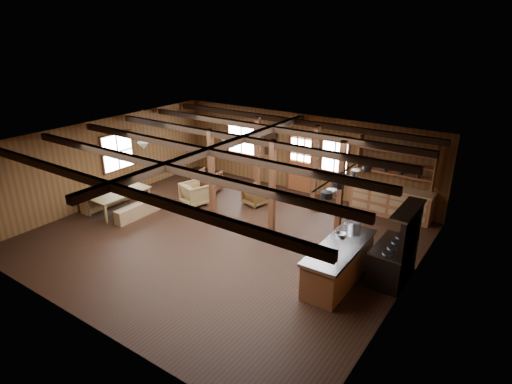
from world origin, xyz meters
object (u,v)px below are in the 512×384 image
(kitchen_island, at_px, (339,263))
(armchair_c, at_px, (195,194))
(armchair_b, at_px, (256,195))
(dining_table, at_px, (120,201))
(commercial_range, at_px, (395,256))
(armchair_a, at_px, (207,182))

(kitchen_island, height_order, armchair_c, kitchen_island)
(armchair_b, bearing_deg, dining_table, 55.41)
(commercial_range, bearing_deg, armchair_a, 166.04)
(commercial_range, xyz_separation_m, armchair_c, (-6.94, 0.74, -0.24))
(dining_table, bearing_deg, armchair_c, -40.43)
(kitchen_island, distance_m, commercial_range, 1.33)
(armchair_b, bearing_deg, armchair_c, 47.33)
(kitchen_island, height_order, dining_table, kitchen_island)
(commercial_range, relative_size, dining_table, 1.00)
(commercial_range, distance_m, armchair_b, 5.58)
(kitchen_island, height_order, commercial_range, commercial_range)
(kitchen_island, xyz_separation_m, armchair_a, (-6.29, 2.64, -0.09))
(commercial_range, relative_size, armchair_b, 2.66)
(commercial_range, relative_size, armchair_a, 2.21)
(armchair_a, bearing_deg, kitchen_island, 150.92)
(dining_table, bearing_deg, kitchen_island, -86.78)
(armchair_b, bearing_deg, armchair_a, 14.64)
(armchair_a, relative_size, armchair_b, 1.21)
(commercial_range, bearing_deg, armchair_c, 173.96)
(armchair_a, relative_size, armchair_c, 1.03)
(dining_table, height_order, armchair_c, armchair_c)
(commercial_range, height_order, armchair_a, commercial_range)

